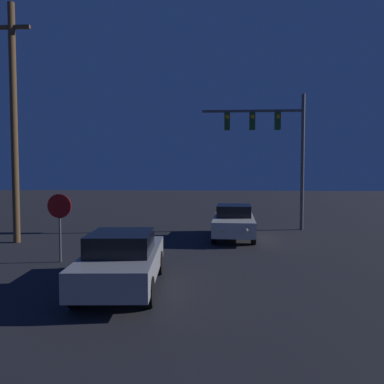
# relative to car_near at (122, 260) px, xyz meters

# --- Properties ---
(car_near) EXTENTS (2.03, 4.46, 1.49)m
(car_near) POSITION_rel_car_near_xyz_m (0.00, 0.00, 0.00)
(car_near) COLOR #99999E
(car_near) RESTS_ON ground_plane
(car_far) EXTENTS (2.00, 4.45, 1.49)m
(car_far) POSITION_rel_car_near_xyz_m (3.22, 7.48, 0.00)
(car_far) COLOR beige
(car_far) RESTS_ON ground_plane
(traffic_signal_mast) EXTENTS (5.22, 0.30, 6.92)m
(traffic_signal_mast) POSITION_rel_car_near_xyz_m (5.41, 10.16, 3.97)
(traffic_signal_mast) COLOR #4C4C51
(traffic_signal_mast) RESTS_ON ground_plane
(stop_sign) EXTENTS (0.80, 0.07, 2.27)m
(stop_sign) POSITION_rel_car_near_xyz_m (-2.75, 2.67, 0.84)
(stop_sign) COLOR #4C4C51
(stop_sign) RESTS_ON ground_plane
(utility_pole) EXTENTS (1.55, 0.28, 9.91)m
(utility_pole) POSITION_rel_car_near_xyz_m (-5.99, 5.95, 4.34)
(utility_pole) COLOR brown
(utility_pole) RESTS_ON ground_plane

